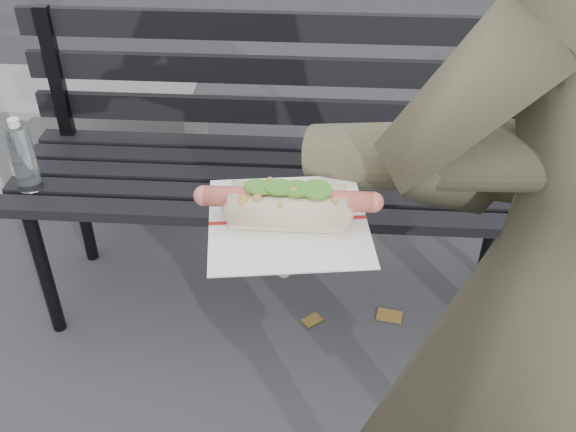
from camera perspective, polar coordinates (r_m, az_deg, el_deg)
name	(u,v)px	position (r m, az deg, el deg)	size (l,w,h in m)	color
park_bench	(275,149)	(1.93, -1.12, 5.70)	(1.50, 0.44, 0.88)	black
concrete_block	(47,134)	(2.83, -19.75, 6.54)	(1.20, 0.40, 0.40)	slate
person	(568,307)	(1.06, 22.63, -7.12)	(0.60, 0.40, 1.65)	#423A2C
held_hotdog	(450,172)	(0.85, 13.52, 3.68)	(0.63, 0.30, 0.20)	#423A2C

